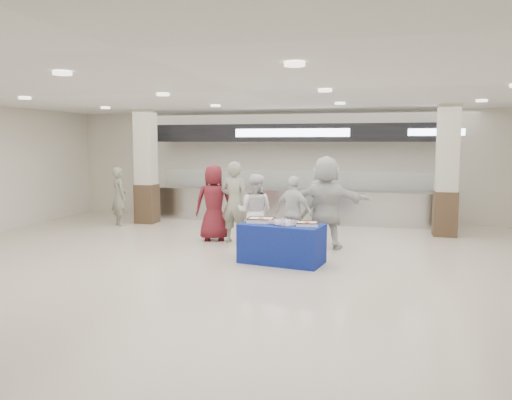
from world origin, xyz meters
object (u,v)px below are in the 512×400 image
(sheet_cake_right, at_px, (307,223))
(cupcake_tray, at_px, (283,222))
(civilian_white, at_px, (326,202))
(civilian_maroon, at_px, (214,203))
(soldier_b, at_px, (319,213))
(soldier_bg, at_px, (119,196))
(soldier_a, at_px, (235,202))
(chef_tall, at_px, (255,212))
(display_table, at_px, (282,243))
(sheet_cake_left, at_px, (261,220))
(chef_short, at_px, (294,213))

(sheet_cake_right, relative_size, cupcake_tray, 0.77)
(civilian_white, bearing_deg, sheet_cake_right, 78.94)
(civilian_maroon, distance_m, civilian_white, 2.64)
(civilian_maroon, bearing_deg, soldier_b, 159.84)
(soldier_b, xyz_separation_m, soldier_bg, (-5.68, 1.41, 0.08))
(sheet_cake_right, bearing_deg, soldier_a, 138.50)
(soldier_a, xyz_separation_m, chef_tall, (0.62, -0.57, -0.12))
(display_table, xyz_separation_m, cupcake_tray, (0.04, -0.03, 0.41))
(soldier_a, bearing_deg, civilian_maroon, -6.95)
(soldier_bg, bearing_deg, display_table, -170.69)
(sheet_cake_left, height_order, chef_short, chef_short)
(cupcake_tray, height_order, soldier_b, soldier_b)
(chef_tall, xyz_separation_m, soldier_b, (1.28, 0.66, -0.08))
(chef_tall, bearing_deg, sheet_cake_left, 114.22)
(sheet_cake_right, bearing_deg, display_table, 171.56)
(chef_short, bearing_deg, soldier_bg, 4.85)
(sheet_cake_right, relative_size, soldier_b, 0.30)
(display_table, distance_m, cupcake_tray, 0.41)
(sheet_cake_left, height_order, civilian_maroon, civilian_maroon)
(sheet_cake_left, bearing_deg, chef_short, 69.68)
(chef_tall, distance_m, soldier_bg, 4.86)
(soldier_b, bearing_deg, chef_short, 31.41)
(soldier_a, relative_size, civilian_white, 0.93)
(civilian_maroon, bearing_deg, soldier_a, 146.40)
(soldier_bg, bearing_deg, soldier_a, -161.40)
(chef_tall, distance_m, soldier_b, 1.45)
(soldier_a, bearing_deg, chef_tall, 144.85)
(chef_short, bearing_deg, civilian_white, -134.22)
(sheet_cake_right, distance_m, civilian_maroon, 3.07)
(civilian_maroon, height_order, soldier_a, soldier_a)
(soldier_bg, bearing_deg, sheet_cake_left, -172.01)
(soldier_bg, bearing_deg, cupcake_tray, -170.77)
(sheet_cake_left, relative_size, civilian_maroon, 0.29)
(soldier_a, bearing_deg, civilian_white, -174.52)
(civilian_maroon, xyz_separation_m, soldier_a, (0.55, -0.14, 0.05))
(chef_tall, bearing_deg, chef_short, -160.88)
(cupcake_tray, distance_m, soldier_b, 1.80)
(sheet_cake_left, xyz_separation_m, civilian_white, (1.09, 1.43, 0.20))
(sheet_cake_right, xyz_separation_m, soldier_b, (-0.01, 1.78, -0.06))
(cupcake_tray, relative_size, chef_tall, 0.35)
(chef_tall, height_order, chef_short, chef_tall)
(sheet_cake_left, height_order, soldier_bg, soldier_bg)
(display_table, relative_size, civilian_maroon, 0.87)
(sheet_cake_left, xyz_separation_m, sheet_cake_right, (0.92, -0.18, -0.01))
(sheet_cake_left, relative_size, cupcake_tray, 0.92)
(display_table, relative_size, sheet_cake_right, 3.55)
(cupcake_tray, bearing_deg, display_table, 138.89)
(cupcake_tray, relative_size, civilian_white, 0.28)
(chef_tall, relative_size, chef_short, 1.03)
(sheet_cake_right, bearing_deg, civilian_white, 84.22)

